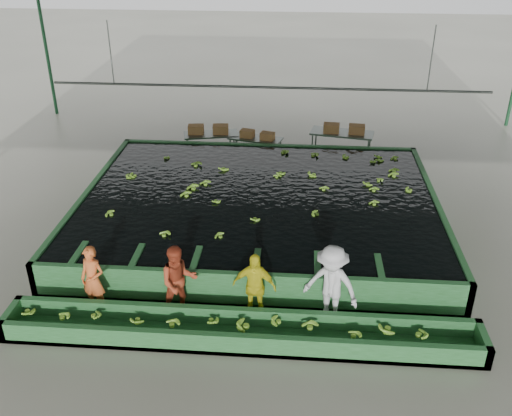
# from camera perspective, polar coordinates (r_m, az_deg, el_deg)

# --- Properties ---
(ground) EXTENTS (80.00, 80.00, 0.00)m
(ground) POSITION_cam_1_polar(r_m,az_deg,el_deg) (15.19, -0.15, -4.22)
(ground) COLOR gray
(ground) RESTS_ON ground
(shed_roof) EXTENTS (20.00, 22.00, 0.04)m
(shed_roof) POSITION_cam_1_polar(r_m,az_deg,el_deg) (13.25, -0.18, 14.47)
(shed_roof) COLOR slate
(shed_roof) RESTS_ON shed_posts
(shed_posts) EXTENTS (20.00, 22.00, 5.00)m
(shed_posts) POSITION_cam_1_polar(r_m,az_deg,el_deg) (14.03, -0.17, 4.48)
(shed_posts) COLOR #1A4A2A
(shed_posts) RESTS_ON ground
(flotation_tank) EXTENTS (10.00, 8.00, 0.90)m
(flotation_tank) POSITION_cam_1_polar(r_m,az_deg,el_deg) (16.26, 0.29, -0.08)
(flotation_tank) COLOR #28632F
(flotation_tank) RESTS_ON ground
(tank_water) EXTENTS (9.70, 7.70, 0.00)m
(tank_water) POSITION_cam_1_polar(r_m,az_deg,el_deg) (16.08, 0.29, 1.18)
(tank_water) COLOR black
(tank_water) RESTS_ON flotation_tank
(sorting_trough) EXTENTS (10.00, 1.00, 0.50)m
(sorting_trough) POSITION_cam_1_polar(r_m,az_deg,el_deg) (12.13, -1.60, -12.19)
(sorting_trough) COLOR #28632F
(sorting_trough) RESTS_ON ground
(cableway_rail) EXTENTS (0.08, 0.08, 14.00)m
(cableway_rail) POSITION_cam_1_polar(r_m,az_deg,el_deg) (18.58, 1.15, 11.98)
(cableway_rail) COLOR #59605B
(cableway_rail) RESTS_ON shed_roof
(rail_hanger_left) EXTENTS (0.04, 0.04, 2.00)m
(rail_hanger_left) POSITION_cam_1_polar(r_m,az_deg,el_deg) (19.28, -14.34, 14.81)
(rail_hanger_left) COLOR #59605B
(rail_hanger_left) RESTS_ON shed_roof
(rail_hanger_right) EXTENTS (0.04, 0.04, 2.00)m
(rail_hanger_right) POSITION_cam_1_polar(r_m,az_deg,el_deg) (18.71, 17.13, 14.08)
(rail_hanger_right) COLOR #59605B
(rail_hanger_right) RESTS_ON shed_roof
(worker_a) EXTENTS (0.67, 0.54, 1.61)m
(worker_a) POSITION_cam_1_polar(r_m,az_deg,el_deg) (13.14, -15.99, -6.89)
(worker_a) COLOR orange
(worker_a) RESTS_ON ground
(worker_b) EXTENTS (1.02, 0.91, 1.72)m
(worker_b) POSITION_cam_1_polar(r_m,az_deg,el_deg) (12.60, -7.74, -7.29)
(worker_b) COLOR #A63B20
(worker_b) RESTS_ON ground
(worker_c) EXTENTS (1.00, 0.51, 1.63)m
(worker_c) POSITION_cam_1_polar(r_m,az_deg,el_deg) (12.40, -0.18, -7.87)
(worker_c) COLOR yellow
(worker_c) RESTS_ON ground
(worker_d) EXTENTS (1.40, 1.13, 1.89)m
(worker_d) POSITION_cam_1_polar(r_m,az_deg,el_deg) (12.32, 7.52, -7.68)
(worker_d) COLOR silver
(worker_d) RESTS_ON ground
(packing_table_left) EXTENTS (2.05, 1.19, 0.88)m
(packing_table_left) POSITION_cam_1_polar(r_m,az_deg,el_deg) (20.90, -4.48, 6.31)
(packing_table_left) COLOR #59605B
(packing_table_left) RESTS_ON ground
(packing_table_mid) EXTENTS (2.00, 1.20, 0.85)m
(packing_table_mid) POSITION_cam_1_polar(r_m,az_deg,el_deg) (20.52, -0.06, 5.94)
(packing_table_mid) COLOR #59605B
(packing_table_mid) RESTS_ON ground
(packing_table_right) EXTENTS (2.32, 1.28, 1.00)m
(packing_table_right) POSITION_cam_1_polar(r_m,az_deg,el_deg) (20.87, 8.50, 6.23)
(packing_table_right) COLOR #59605B
(packing_table_right) RESTS_ON ground
(box_stack_left) EXTENTS (1.47, 0.54, 0.31)m
(box_stack_left) POSITION_cam_1_polar(r_m,az_deg,el_deg) (20.77, -4.78, 7.45)
(box_stack_left) COLOR olive
(box_stack_left) RESTS_ON packing_table_left
(box_stack_mid) EXTENTS (1.28, 0.66, 0.27)m
(box_stack_mid) POSITION_cam_1_polar(r_m,az_deg,el_deg) (20.30, 0.13, 6.98)
(box_stack_mid) COLOR olive
(box_stack_mid) RESTS_ON packing_table_mid
(box_stack_right) EXTENTS (1.47, 0.51, 0.31)m
(box_stack_right) POSITION_cam_1_polar(r_m,az_deg,el_deg) (20.63, 8.77, 7.44)
(box_stack_right) COLOR olive
(box_stack_right) RESTS_ON packing_table_right
(floating_bananas) EXTENTS (8.41, 5.73, 0.11)m
(floating_bananas) POSITION_cam_1_polar(r_m,az_deg,el_deg) (16.80, 0.50, 2.39)
(floating_bananas) COLOR #6EA92A
(floating_bananas) RESTS_ON tank_water
(trough_bananas) EXTENTS (8.45, 0.56, 0.11)m
(trough_bananas) POSITION_cam_1_polar(r_m,az_deg,el_deg) (12.04, -1.61, -11.64)
(trough_bananas) COLOR #6EA92A
(trough_bananas) RESTS_ON sorting_trough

